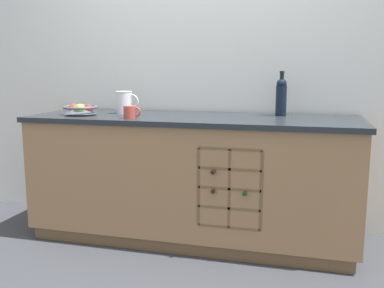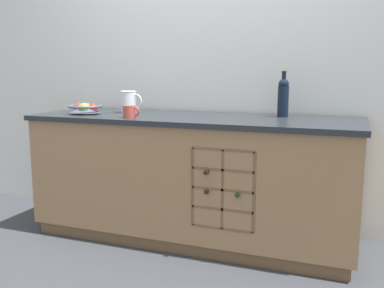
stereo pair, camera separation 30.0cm
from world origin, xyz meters
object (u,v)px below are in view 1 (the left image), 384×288
(fruit_bowl, at_px, (80,109))
(standing_wine_bottle, at_px, (281,96))
(white_pitcher, at_px, (124,102))
(ceramic_mug, at_px, (130,112))

(fruit_bowl, xyz_separation_m, standing_wine_bottle, (1.39, 0.31, 0.10))
(fruit_bowl, height_order, standing_wine_bottle, standing_wine_bottle)
(white_pitcher, xyz_separation_m, standing_wine_bottle, (1.13, 0.13, 0.05))
(ceramic_mug, bearing_deg, fruit_bowl, 164.97)
(white_pitcher, bearing_deg, fruit_bowl, -145.46)
(fruit_bowl, relative_size, ceramic_mug, 2.04)
(ceramic_mug, bearing_deg, standing_wine_bottle, 24.03)
(ceramic_mug, bearing_deg, white_pitcher, 120.27)
(fruit_bowl, height_order, white_pitcher, white_pitcher)
(fruit_bowl, relative_size, white_pitcher, 1.40)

